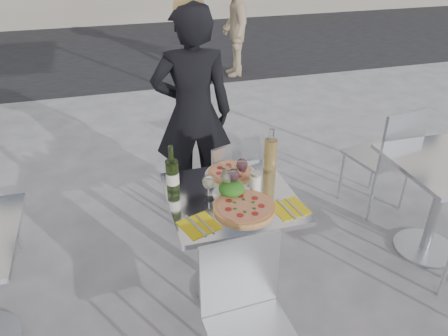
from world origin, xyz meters
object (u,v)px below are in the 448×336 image
object	(u,v)px
pedestrian_b	(233,23)
napkin_right	(289,208)
chair_near	(247,312)
sugar_shaker	(255,181)
pizza_near	(244,207)
wine_bottle	(172,174)
salad_plate	(232,190)
carafe	(270,155)
napkin_left	(199,225)
wineglass_white_b	(227,177)
chair_far	(227,181)
main_table	(231,225)
side_table_right	(442,188)
wineglass_red_b	(242,166)
side_chair_rfar	(388,152)
pizza_far	(231,173)
wineglass_white_a	(208,183)
woman_diner	(193,114)
wineglass_red_a	(233,176)

from	to	relation	value
pedestrian_b	napkin_right	bearing A→B (deg)	-6.63
chair_near	sugar_shaker	distance (m)	0.78
chair_near	pizza_near	xyz separation A→B (m)	(0.14, 0.50, 0.24)
wine_bottle	sugar_shaker	distance (m)	0.48
sugar_shaker	salad_plate	bearing A→B (deg)	-169.07
salad_plate	carafe	xyz separation A→B (m)	(0.31, 0.19, 0.08)
napkin_right	salad_plate	bearing A→B (deg)	131.67
napkin_left	pizza_near	bearing A→B (deg)	-2.54
wineglass_white_b	chair_far	bearing A→B (deg)	73.39
wine_bottle	sugar_shaker	world-z (taller)	wine_bottle
main_table	side_table_right	world-z (taller)	same
sugar_shaker	wineglass_red_b	world-z (taller)	wineglass_red_b
side_chair_rfar	napkin_left	size ratio (longest dim) A/B	4.06
main_table	napkin_right	distance (m)	0.40
pizza_far	salad_plate	size ratio (longest dim) A/B	1.45
sugar_shaker	pedestrian_b	bearing A→B (deg)	74.73
side_chair_rfar	salad_plate	world-z (taller)	side_chair_rfar
main_table	napkin_left	size ratio (longest dim) A/B	3.29
side_chair_rfar	napkin_right	distance (m)	1.42
chair_near	napkin_left	bearing A→B (deg)	103.97
salad_plate	napkin_right	xyz separation A→B (m)	(0.27, -0.22, -0.03)
wineglass_white_b	wineglass_red_b	size ratio (longest dim) A/B	1.00
side_chair_rfar	wineglass_white_b	world-z (taller)	side_chair_rfar
pedestrian_b	wineglass_red_b	bearing A→B (deg)	-9.75
wineglass_red_b	wineglass_white_a	bearing A→B (deg)	-151.93
main_table	woman_diner	xyz separation A→B (m)	(0.00, 1.03, 0.30)
wineglass_white_a	napkin_left	xyz separation A→B (m)	(-0.11, -0.22, -0.11)
pedestrian_b	pizza_far	distance (m)	4.31
pedestrian_b	wineglass_red_b	size ratio (longest dim) A/B	9.91
main_table	pizza_near	distance (m)	0.27
carafe	napkin_left	distance (m)	0.70
main_table	chair_far	size ratio (longest dim) A/B	0.88
wineglass_red_b	napkin_right	xyz separation A→B (m)	(0.17, -0.34, -0.11)
pedestrian_b	wineglass_white_a	xyz separation A→B (m)	(-1.46, -4.33, 0.08)
chair_near	side_chair_rfar	bearing A→B (deg)	34.15
main_table	wineglass_red_b	xyz separation A→B (m)	(0.10, 0.13, 0.32)
chair_far	pizza_far	bearing A→B (deg)	58.08
chair_near	pizza_far	size ratio (longest dim) A/B	2.74
wineglass_white_a	pedestrian_b	bearing A→B (deg)	71.34
chair_near	napkin_right	xyz separation A→B (m)	(0.38, 0.43, 0.23)
pedestrian_b	sugar_shaker	size ratio (longest dim) A/B	14.59
salad_plate	napkin_right	bearing A→B (deg)	-39.34
napkin_left	sugar_shaker	bearing A→B (deg)	14.46
side_chair_rfar	carafe	bearing A→B (deg)	6.27
wineglass_red_a	salad_plate	bearing A→B (deg)	-124.74
pedestrian_b	wineglass_red_b	xyz separation A→B (m)	(-1.23, -4.20, 0.08)
side_table_right	napkin_right	bearing A→B (deg)	-170.28
pizza_far	wineglass_red_b	size ratio (longest dim) A/B	2.03
woman_diner	sugar_shaker	bearing A→B (deg)	106.22
woman_diner	wineglass_red_a	xyz separation A→B (m)	(0.02, -1.00, 0.02)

